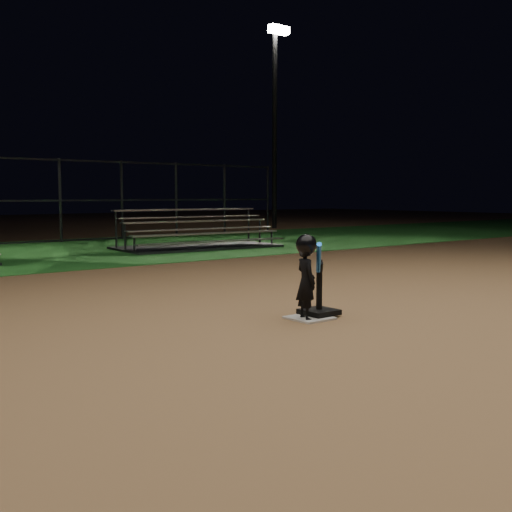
{
  "coord_description": "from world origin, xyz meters",
  "views": [
    {
      "loc": [
        -4.79,
        -5.1,
        1.42
      ],
      "look_at": [
        0.0,
        1.0,
        0.65
      ],
      "focal_mm": 43.21,
      "sensor_mm": 36.0,
      "label": 1
    }
  ],
  "objects_px": {
    "child_batter": "(306,275)",
    "bleacher_right": "(198,240)",
    "home_plate": "(310,318)",
    "light_pole_right": "(276,110)",
    "batting_tee": "(319,305)"
  },
  "relations": [
    {
      "from": "home_plate",
      "to": "light_pole_right",
      "type": "bearing_deg",
      "value": 51.23
    },
    {
      "from": "home_plate",
      "to": "child_batter",
      "type": "height_order",
      "value": "child_batter"
    },
    {
      "from": "batting_tee",
      "to": "light_pole_right",
      "type": "relative_size",
      "value": 0.08
    },
    {
      "from": "batting_tee",
      "to": "child_batter",
      "type": "bearing_deg",
      "value": -164.39
    },
    {
      "from": "light_pole_right",
      "to": "home_plate",
      "type": "bearing_deg",
      "value": -128.77
    },
    {
      "from": "batting_tee",
      "to": "bleacher_right",
      "type": "relative_size",
      "value": 0.15
    },
    {
      "from": "child_batter",
      "to": "bleacher_right",
      "type": "height_order",
      "value": "bleacher_right"
    },
    {
      "from": "home_plate",
      "to": "bleacher_right",
      "type": "relative_size",
      "value": 0.1
    },
    {
      "from": "batting_tee",
      "to": "light_pole_right",
      "type": "height_order",
      "value": "light_pole_right"
    },
    {
      "from": "batting_tee",
      "to": "child_batter",
      "type": "xyz_separation_m",
      "value": [
        -0.28,
        -0.08,
        0.39
      ]
    },
    {
      "from": "child_batter",
      "to": "bleacher_right",
      "type": "relative_size",
      "value": 0.22
    },
    {
      "from": "bleacher_right",
      "to": "light_pole_right",
      "type": "height_order",
      "value": "light_pole_right"
    },
    {
      "from": "home_plate",
      "to": "child_batter",
      "type": "bearing_deg",
      "value": -160.19
    },
    {
      "from": "batting_tee",
      "to": "light_pole_right",
      "type": "distance_m",
      "value": 19.61
    },
    {
      "from": "child_batter",
      "to": "bleacher_right",
      "type": "distance_m",
      "value": 9.73
    }
  ]
}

